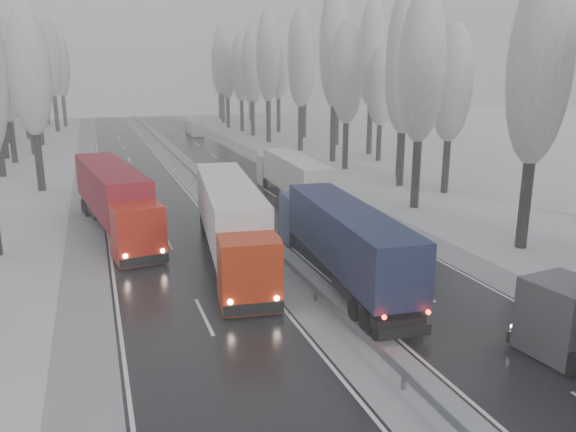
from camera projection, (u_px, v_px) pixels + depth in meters
carriageway_right at (292, 208)px, 44.41m from camera, size 7.50×200.00×0.03m
carriageway_left at (157, 219)px, 41.07m from camera, size 7.50×200.00×0.03m
median_slush at (227, 213)px, 42.74m from camera, size 3.00×200.00×0.04m
shoulder_right at (349, 203)px, 45.98m from camera, size 2.40×200.00×0.04m
shoulder_left at (86, 224)px, 39.50m from camera, size 2.40×200.00×0.04m
median_guardrail at (227, 205)px, 42.59m from camera, size 0.12×200.00×0.76m
tree_16 at (540, 68)px, 31.76m from camera, size 3.60×3.60×16.53m
tree_18 at (422, 68)px, 41.98m from camera, size 3.60×3.60×16.58m
tree_19 at (452, 84)px, 47.71m from camera, size 3.60×3.60×14.57m
tree_20 at (405, 75)px, 50.63m from camera, size 3.60×3.60×15.71m
tree_21 at (405, 55)px, 54.54m from camera, size 3.60×3.60×18.62m
tree_22 at (347, 74)px, 59.88m from camera, size 3.60×3.60×15.86m
tree_23 at (381, 87)px, 65.90m from camera, size 3.60×3.60×13.55m
tree_24 at (335, 47)px, 64.38m from camera, size 3.60×3.60×20.49m
tree_25 at (372, 55)px, 70.41m from camera, size 3.60×3.60×19.44m
tree_26 at (301, 59)px, 73.92m from camera, size 3.60×3.60×18.78m
tree_27 at (338, 65)px, 80.04m from camera, size 3.60×3.60×17.62m
tree_28 at (268, 57)px, 83.17m from camera, size 3.60×3.60×19.62m
tree_29 at (305, 64)px, 89.42m from camera, size 3.60×3.60×18.11m
tree_30 at (252, 65)px, 92.44m from camera, size 3.60×3.60×17.86m
tree_31 at (278, 63)px, 97.87m from camera, size 3.60×3.60×18.58m
tree_32 at (241, 68)px, 99.42m from camera, size 3.60×3.60×17.33m
tree_33 at (252, 78)px, 104.55m from camera, size 3.60×3.60×14.33m
tree_34 at (227, 67)px, 105.59m from camera, size 3.60×3.60×17.63m
tree_35 at (267, 65)px, 112.07m from camera, size 3.60×3.60×18.25m
tree_36 at (222, 59)px, 114.59m from camera, size 3.60×3.60×20.23m
tree_37 at (250, 71)px, 121.09m from camera, size 3.60×3.60×16.37m
tree_38 at (219, 67)px, 125.16m from camera, size 3.60×3.60×17.97m
tree_39 at (227, 72)px, 129.99m from camera, size 3.60×3.60×16.19m
tree_62 at (29, 73)px, 48.30m from camera, size 3.60×3.60×16.04m
tree_66 at (5, 77)px, 64.12m from camera, size 3.60×3.60×15.23m
tree_68 at (25, 69)px, 70.58m from camera, size 3.60×3.60×16.65m
tree_70 at (34, 68)px, 79.81m from camera, size 3.60×3.60×17.09m
tree_71 at (0, 56)px, 81.56m from camera, size 3.60×3.60×19.61m
tree_72 at (22, 76)px, 87.85m from camera, size 3.60×3.60×15.11m
tree_73 at (4, 68)px, 90.26m from camera, size 3.60×3.60×17.22m
tree_74 at (51, 59)px, 98.23m from camera, size 3.60×3.60×19.68m
tree_76 at (60, 64)px, 107.32m from camera, size 3.60×3.60×18.55m
tree_77 at (31, 78)px, 109.87m from camera, size 3.60×3.60×14.32m
tree_78 at (42, 61)px, 112.08m from camera, size 3.60×3.60×19.55m
tree_79 at (30, 69)px, 115.25m from camera, size 3.60×3.60×17.07m
truck_blue_box at (339, 235)px, 28.67m from camera, size 3.68×15.81×4.02m
truck_cream_box at (291, 175)px, 46.32m from camera, size 3.13×14.88×3.79m
box_truck_distant at (194, 128)px, 94.27m from camera, size 2.09×6.70×2.50m
truck_red_white at (231, 217)px, 31.38m from camera, size 4.67×17.20×4.37m
truck_red_red at (114, 195)px, 36.92m from camera, size 4.95×17.14×4.36m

